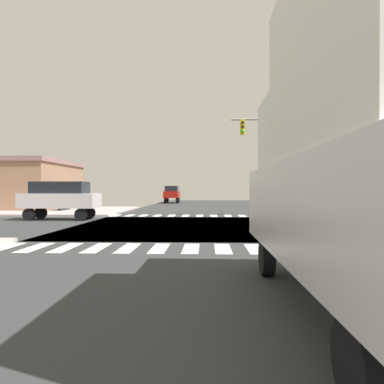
# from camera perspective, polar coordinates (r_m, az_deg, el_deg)

# --- Properties ---
(ground) EXTENTS (90.00, 90.00, 0.05)m
(ground) POSITION_cam_1_polar(r_m,az_deg,el_deg) (19.02, 3.04, -5.30)
(ground) COLOR #313335
(sidewalk_corner_ne) EXTENTS (12.00, 12.00, 0.14)m
(sidewalk_corner_ne) POSITION_cam_1_polar(r_m,az_deg,el_deg) (33.70, 25.45, -2.69)
(sidewalk_corner_ne) COLOR #B2ADA3
(sidewalk_corner_ne) RESTS_ON ground
(sidewalk_corner_nw) EXTENTS (12.00, 12.00, 0.14)m
(sidewalk_corner_nw) POSITION_cam_1_polar(r_m,az_deg,el_deg) (33.50, -20.12, -2.70)
(sidewalk_corner_nw) COLOR #B8A7A7
(sidewalk_corner_nw) RESTS_ON ground
(crosswalk_near) EXTENTS (13.50, 2.00, 0.01)m
(crosswalk_near) POSITION_cam_1_polar(r_m,az_deg,el_deg) (11.78, 2.31, -8.68)
(crosswalk_near) COLOR white
(crosswalk_near) RESTS_ON ground
(crosswalk_far) EXTENTS (13.50, 2.00, 0.01)m
(crosswalk_far) POSITION_cam_1_polar(r_m,az_deg,el_deg) (26.29, 2.28, -3.66)
(crosswalk_far) COLOR white
(crosswalk_far) RESTS_ON ground
(traffic_signal_mast) EXTENTS (6.71, 0.55, 7.14)m
(traffic_signal_mast) POSITION_cam_1_polar(r_m,az_deg,el_deg) (26.77, 14.94, 7.70)
(traffic_signal_mast) COLOR gray
(traffic_signal_mast) RESTS_ON ground
(street_lamp) EXTENTS (1.78, 0.32, 8.05)m
(street_lamp) POSITION_cam_1_polar(r_m,az_deg,el_deg) (35.86, 15.61, 5.10)
(street_lamp) COLOR gray
(street_lamp) RESTS_ON ground
(bank_building) EXTENTS (11.96, 10.62, 4.60)m
(bank_building) POSITION_cam_1_polar(r_m,az_deg,el_deg) (39.27, -25.83, 1.00)
(bank_building) COLOR #926C52
(bank_building) RESTS_ON ground
(suv_farside_1) EXTENTS (4.60, 1.96, 2.34)m
(suv_farside_1) POSITION_cam_1_polar(r_m,az_deg,el_deg) (24.17, -19.63, -0.74)
(suv_farside_1) COLOR black
(suv_farside_1) RESTS_ON ground
(suv_trailing_3) EXTENTS (1.96, 4.60, 2.34)m
(suv_trailing_3) POSITION_cam_1_polar(r_m,az_deg,el_deg) (50.90, -3.09, -0.13)
(suv_trailing_3) COLOR black
(suv_trailing_3) RESTS_ON ground
(box_truck_inner_2) EXTENTS (2.40, 7.20, 4.85)m
(box_truck_inner_2) POSITION_cam_1_polar(r_m,az_deg,el_deg) (5.86, 25.13, 7.25)
(box_truck_inner_2) COLOR black
(box_truck_inner_2) RESTS_ON ground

